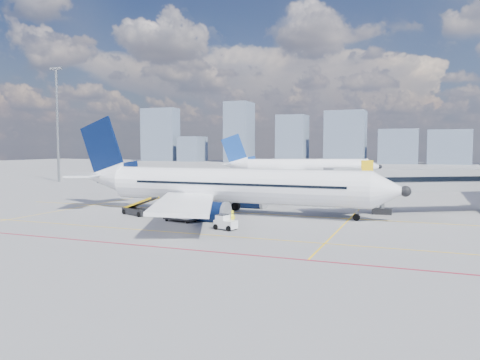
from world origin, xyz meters
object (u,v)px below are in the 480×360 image
Objects in this scene: belt_loader at (137,210)px; ramp_worker at (233,220)px; cargo_dolly at (181,211)px; second_aircraft at (300,167)px; baggage_tug at (225,222)px; main_aircraft at (221,186)px.

ramp_worker is at bearing 6.34° from belt_loader.
second_aircraft is at bearing 102.24° from cargo_dolly.
baggage_tug is 0.88m from ramp_worker.
second_aircraft reaches higher than belt_loader.
baggage_tug is (4.78, -10.11, -2.53)m from main_aircraft.
cargo_dolly reaches higher than baggage_tug.
second_aircraft is at bearing 111.96° from baggage_tug.
second_aircraft is 60.26m from belt_loader.
main_aircraft is at bearing 89.18° from cargo_dolly.
cargo_dolly is 0.64× the size of belt_loader.
baggage_tug is 0.62× the size of cargo_dolly.
main_aircraft is at bearing -107.35° from second_aircraft.
cargo_dolly is 7.19m from belt_loader.
belt_loader reaches higher than ramp_worker.
second_aircraft is at bearing 110.13° from belt_loader.
belt_loader is at bearing -115.51° from second_aircraft.
main_aircraft is at bearing 46.81° from ramp_worker.
second_aircraft reaches higher than baggage_tug.
belt_loader is (-4.16, -60.06, -2.61)m from second_aircraft.
ramp_worker is (0.53, 0.67, 0.18)m from baggage_tug.
second_aircraft is at bearing 95.02° from main_aircraft.
ramp_worker reaches higher than baggage_tug.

